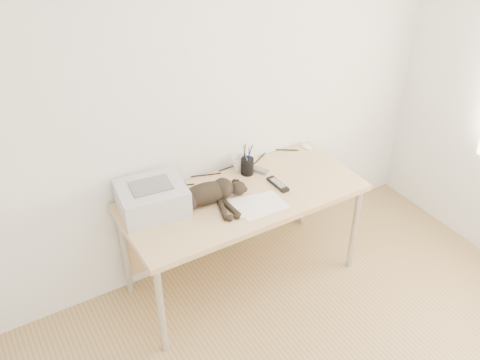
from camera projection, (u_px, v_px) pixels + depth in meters
wall_back at (215, 96)px, 3.43m from camera, size 3.50×0.00×3.50m
desk at (237, 204)px, 3.63m from camera, size 1.60×0.70×0.74m
printer at (152, 198)px, 3.30m from camera, size 0.44×0.39×0.19m
papers at (258, 205)px, 3.39m from camera, size 0.36×0.28×0.01m
cat at (203, 196)px, 3.37m from camera, size 0.67×0.33×0.15m
mug at (239, 163)px, 3.72m from camera, size 0.15×0.15×0.10m
pen_cup at (247, 166)px, 3.67m from camera, size 0.09×0.09×0.22m
remote_grey at (256, 169)px, 3.73m from camera, size 0.14×0.19×0.02m
remote_black at (278, 184)px, 3.57m from camera, size 0.06×0.19×0.02m
mouse at (306, 145)px, 3.99m from camera, size 0.08×0.12×0.04m
cable_tangle at (220, 172)px, 3.71m from camera, size 1.36×0.08×0.01m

